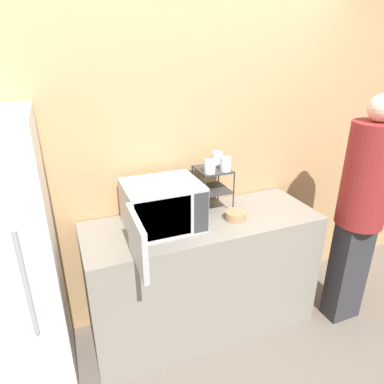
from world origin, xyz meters
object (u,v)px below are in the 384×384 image
Objects in this scene: dish_rack at (213,180)px; glass_front_left at (210,166)px; microwave at (161,207)px; glass_back_right at (217,158)px; bowl at (236,216)px; person at (362,204)px; glass_front_right at (226,164)px.

glass_front_left is (-0.06, -0.07, 0.14)m from dish_rack.
glass_back_right is (0.50, 0.21, 0.21)m from microwave.
microwave is at bearing -162.68° from dish_rack.
bowl is (0.08, -0.21, -0.20)m from dish_rack.
dish_rack is 3.31× the size of glass_front_left.
bowl is at bearing 162.73° from person.
glass_front_right is at bearing 7.09° from microwave.
dish_rack is 3.31× the size of glass_back_right.
microwave is 8.22× the size of glass_front_right.
glass_front_left is at bearing 157.86° from person.
person is at bearing -27.03° from dish_rack.
person is (0.89, -0.41, -0.28)m from glass_front_right.
glass_front_right is 0.65× the size of bowl.
microwave is 0.46m from dish_rack.
glass_back_right reaches higher than microwave.
glass_front_left is at bearing -179.40° from glass_front_right.
person reaches higher than glass_front_right.
dish_rack is 0.30m from bowl.
glass_front_right reaches higher than bowl.
glass_front_left is 0.19m from glass_back_right.
glass_back_right reaches higher than dish_rack.
glass_back_right is 0.65× the size of bowl.
person reaches higher than glass_front_left.
dish_rack is 1.08m from person.
glass_back_right is 0.05× the size of person.
microwave is 8.22× the size of glass_front_left.
person reaches higher than microwave.
glass_front_right is 1.02m from person.
dish_rack is (0.43, 0.13, 0.07)m from microwave.
glass_front_left reaches higher than dish_rack.
dish_rack is at bearing 51.54° from glass_front_left.
microwave is at bearing 165.75° from person.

